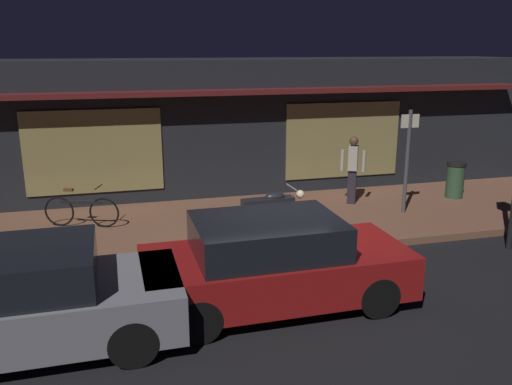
# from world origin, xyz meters

# --- Properties ---
(ground_plane) EXTENTS (60.00, 60.00, 0.00)m
(ground_plane) POSITION_xyz_m (0.00, 0.00, 0.00)
(ground_plane) COLOR black
(sidewalk_slab) EXTENTS (18.00, 4.00, 0.15)m
(sidewalk_slab) POSITION_xyz_m (0.00, 3.00, 0.07)
(sidewalk_slab) COLOR brown
(sidewalk_slab) RESTS_ON ground_plane
(storefront_building) EXTENTS (18.00, 3.30, 3.60)m
(storefront_building) POSITION_xyz_m (0.00, 6.39, 1.80)
(storefront_building) COLOR black
(storefront_building) RESTS_ON ground_plane
(motorcycle) EXTENTS (1.70, 0.55, 0.97)m
(motorcycle) POSITION_xyz_m (0.31, 2.06, 0.65)
(motorcycle) COLOR black
(motorcycle) RESTS_ON sidewalk_slab
(bicycle_parked) EXTENTS (1.57, 0.64, 0.91)m
(bicycle_parked) POSITION_xyz_m (-3.50, 3.48, 0.51)
(bicycle_parked) COLOR black
(bicycle_parked) RESTS_ON sidewalk_slab
(person_bystander) EXTENTS (0.58, 0.44, 1.67)m
(person_bystander) POSITION_xyz_m (2.91, 3.69, 1.03)
(person_bystander) COLOR #28232D
(person_bystander) RESTS_ON sidewalk_slab
(sign_post) EXTENTS (0.44, 0.09, 2.40)m
(sign_post) POSITION_xyz_m (3.77, 2.64, 1.51)
(sign_post) COLOR #47474C
(sign_post) RESTS_ON sidewalk_slab
(trash_bin) EXTENTS (0.48, 0.48, 0.93)m
(trash_bin) POSITION_xyz_m (5.68, 3.46, 0.62)
(trash_bin) COLOR #2D4C33
(trash_bin) RESTS_ON sidewalk_slab
(parked_car_far) EXTENTS (4.12, 1.82, 1.42)m
(parked_car_far) POSITION_xyz_m (-4.04, -1.14, 0.70)
(parked_car_far) COLOR black
(parked_car_far) RESTS_ON ground_plane
(parked_car_across) EXTENTS (4.12, 1.83, 1.42)m
(parked_car_across) POSITION_xyz_m (-0.45, -0.77, 0.70)
(parked_car_across) COLOR black
(parked_car_across) RESTS_ON ground_plane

